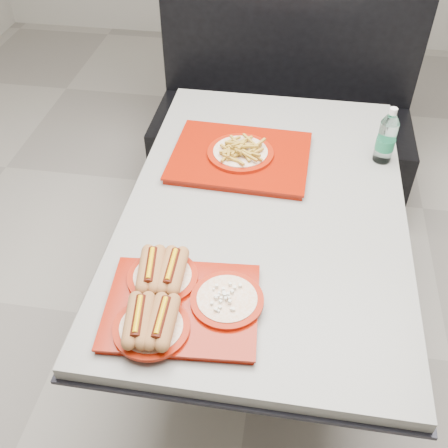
% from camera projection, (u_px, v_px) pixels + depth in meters
% --- Properties ---
extents(ground, '(6.00, 6.00, 0.00)m').
position_uv_depth(ground, '(256.00, 336.00, 2.23)').
color(ground, '#9E988E').
rests_on(ground, ground).
extents(diner_table, '(0.92, 1.42, 0.75)m').
position_uv_depth(diner_table, '(263.00, 238.00, 1.83)').
color(diner_table, black).
rests_on(diner_table, ground).
extents(booth_bench, '(1.30, 0.57, 1.35)m').
position_uv_depth(booth_bench, '(282.00, 119.00, 2.75)').
color(booth_bench, black).
rests_on(booth_bench, ground).
extents(tray_near, '(0.43, 0.37, 0.09)m').
position_uv_depth(tray_near, '(175.00, 301.00, 1.38)').
color(tray_near, maroon).
rests_on(tray_near, diner_table).
extents(tray_far, '(0.50, 0.40, 0.10)m').
position_uv_depth(tray_far, '(240.00, 154.00, 1.87)').
color(tray_far, maroon).
rests_on(tray_far, diner_table).
extents(water_bottle, '(0.07, 0.07, 0.21)m').
position_uv_depth(water_bottle, '(386.00, 138.00, 1.83)').
color(water_bottle, silver).
rests_on(water_bottle, diner_table).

